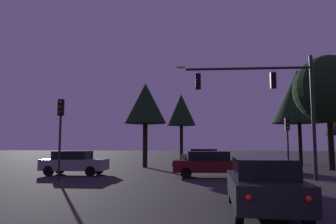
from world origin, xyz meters
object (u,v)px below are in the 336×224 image
Objects in this scene: car_crossing_left at (210,164)px; car_crossing_right at (74,162)px; traffic_signal_mast_arm at (271,94)px; car_far_lane at (203,156)px; traffic_light_corner_left at (60,123)px; car_nearside_lane at (262,184)px; tree_center_horizon at (181,110)px; traffic_light_corner_right at (288,133)px; tree_behind_sign at (145,104)px; tree_right_cluster at (298,96)px; tree_left_far at (328,89)px.

car_crossing_left and car_crossing_right have the same top height.
traffic_signal_mast_arm is 1.73× the size of car_far_lane.
traffic_light_corner_left reaches higher than car_nearside_lane.
car_crossing_left is 0.59× the size of tree_center_horizon.
traffic_light_corner_right is at bearing 15.77° from car_crossing_right.
tree_center_horizon reaches higher than car_far_lane.
traffic_light_corner_left is 0.60× the size of tree_behind_sign.
traffic_light_corner_left is at bearing -104.12° from tree_behind_sign.
car_crossing_left is 8.57m from car_crossing_right.
car_nearside_lane is 24.71m from tree_right_cluster.
car_crossing_right is 0.56× the size of tree_behind_sign.
tree_behind_sign is (-8.76, 9.22, 0.74)m from traffic_signal_mast_arm.
tree_left_far reaches higher than car_nearside_lane.
car_nearside_lane is at bearing -85.66° from car_far_lane.
tree_behind_sign is 0.82× the size of tree_left_far.
car_crossing_left is 0.64× the size of tree_behind_sign.
car_crossing_left is at bearing -88.04° from car_far_lane.
car_far_lane is 11.00m from tree_right_cluster.
traffic_signal_mast_arm is 1.74× the size of traffic_light_corner_left.
tree_center_horizon reaches higher than traffic_signal_mast_arm.
tree_center_horizon is (-2.93, 18.19, 5.19)m from car_crossing_left.
traffic_signal_mast_arm is 1.64× the size of car_crossing_left.
traffic_light_corner_right is (13.72, 7.22, -0.37)m from traffic_light_corner_left.
tree_center_horizon is at bearing 108.06° from traffic_signal_mast_arm.
traffic_light_corner_right is 0.94× the size of car_crossing_right.
traffic_signal_mast_arm is at bearing -111.60° from traffic_light_corner_right.
traffic_signal_mast_arm is at bearing -71.94° from tree_center_horizon.
tree_left_far is 6.38m from tree_right_cluster.
tree_left_far reaches higher than tree_center_horizon.
traffic_signal_mast_arm is at bearing -19.70° from car_crossing_left.
tree_right_cluster is (3.24, 8.36, 3.90)m from traffic_light_corner_right.
tree_center_horizon is (-12.25, 11.72, -0.21)m from tree_left_far.
tree_center_horizon is (-2.49, 5.40, 5.20)m from car_far_lane.
car_nearside_lane and car_far_lane have the same top height.
car_far_lane is at bearing -179.88° from tree_right_cluster.
traffic_signal_mast_arm reaches higher than car_far_lane.
tree_left_far is 16.96m from tree_center_horizon.
traffic_light_corner_right reaches higher than car_nearside_lane.
traffic_signal_mast_arm is 9.81m from tree_left_far.
tree_right_cluster is (17.44, 12.37, 5.84)m from car_crossing_right.
car_crossing_right is at bearing 98.47° from traffic_light_corner_left.
tree_right_cluster is (8.88, 12.81, 5.84)m from car_crossing_left.
car_crossing_right is at bearing -112.86° from tree_behind_sign.
tree_behind_sign is (-6.66, 17.98, 4.69)m from car_nearside_lane.
tree_behind_sign is 0.79× the size of tree_right_cluster.
traffic_signal_mast_arm is 15.18m from tree_right_cluster.
car_crossing_right is at bearing 133.39° from car_nearside_lane.
traffic_light_corner_left reaches higher than car_far_lane.
car_nearside_lane is 10.05m from car_crossing_left.
tree_center_horizon reaches higher than tree_behind_sign.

